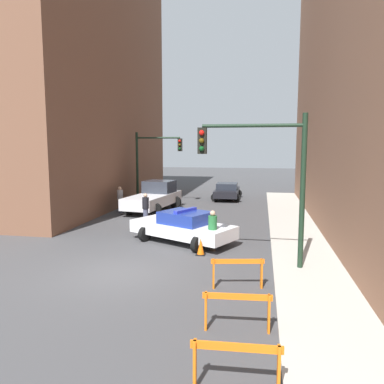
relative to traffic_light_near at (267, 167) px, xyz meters
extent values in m
plane|color=#424244|center=(-4.73, -1.34, -3.53)|extent=(120.00, 120.00, 0.00)
cube|color=#B2ADA3|center=(1.47, -1.34, -3.47)|extent=(2.40, 44.00, 0.12)
cube|color=brown|center=(-16.73, 12.66, 5.94)|extent=(14.00, 20.00, 18.93)
cylinder|color=black|center=(1.17, 0.01, -0.81)|extent=(0.18, 0.18, 5.20)
cylinder|color=black|center=(-0.53, 0.01, 1.39)|extent=(3.40, 0.12, 0.12)
cube|color=black|center=(-2.23, 0.01, 0.89)|extent=(0.30, 0.22, 0.90)
sphere|color=red|center=(-2.23, -0.14, 1.16)|extent=(0.18, 0.18, 0.18)
sphere|color=#4C3D0C|center=(-2.23, -0.14, 0.89)|extent=(0.18, 0.18, 0.18)
sphere|color=#0C4219|center=(-2.23, -0.14, 0.62)|extent=(0.18, 0.18, 0.18)
cylinder|color=black|center=(-9.13, 13.22, -0.93)|extent=(0.18, 0.18, 5.20)
cylinder|color=black|center=(-7.53, 13.22, 1.27)|extent=(3.20, 0.12, 0.12)
cube|color=black|center=(-5.93, 13.22, 0.77)|extent=(0.30, 0.22, 0.90)
sphere|color=red|center=(-5.93, 13.08, 1.04)|extent=(0.18, 0.18, 0.18)
sphere|color=#4C3D0C|center=(-5.93, 13.08, 0.77)|extent=(0.18, 0.18, 0.18)
sphere|color=#0C4219|center=(-5.93, 13.08, 0.50)|extent=(0.18, 0.18, 0.18)
cube|color=white|center=(-3.58, 2.94, -2.93)|extent=(5.03, 3.76, 0.55)
cube|color=navy|center=(-3.41, 2.85, -2.39)|extent=(2.50, 2.34, 0.52)
cylinder|color=black|center=(-5.26, 2.83, -3.20)|extent=(0.49, 0.69, 0.66)
cylinder|color=black|center=(-4.50, 4.35, -3.20)|extent=(0.49, 0.69, 0.66)
cylinder|color=black|center=(-2.66, 1.52, -3.20)|extent=(0.49, 0.69, 0.66)
cylinder|color=black|center=(-1.89, 3.04, -3.20)|extent=(0.49, 0.69, 0.66)
cube|color=#2633BF|center=(-3.41, 2.85, -2.07)|extent=(0.80, 1.33, 0.12)
cube|color=silver|center=(-7.11, 10.34, -2.78)|extent=(2.71, 5.62, 0.70)
cube|color=#2D333D|center=(-6.97, 11.41, -2.03)|extent=(2.06, 1.96, 0.80)
cylinder|color=black|center=(-7.80, 12.12, -3.13)|extent=(0.83, 0.37, 0.80)
cylinder|color=black|center=(-5.97, 11.87, -3.13)|extent=(0.83, 0.37, 0.80)
cylinder|color=black|center=(-8.25, 8.81, -3.13)|extent=(0.83, 0.37, 0.80)
cylinder|color=black|center=(-6.43, 8.56, -3.13)|extent=(0.83, 0.37, 0.80)
cube|color=black|center=(-2.87, 16.66, -2.96)|extent=(1.88, 4.33, 0.52)
cube|color=#232833|center=(-2.86, 16.49, -2.46)|extent=(1.62, 1.83, 0.48)
cylinder|color=black|center=(-3.72, 17.98, -3.22)|extent=(0.62, 0.23, 0.62)
cylinder|color=black|center=(-2.06, 18.01, -3.22)|extent=(0.62, 0.23, 0.62)
cylinder|color=black|center=(-3.67, 15.31, -3.22)|extent=(0.62, 0.23, 0.62)
cylinder|color=black|center=(-2.01, 15.34, -3.22)|extent=(0.62, 0.23, 0.62)
cylinder|color=#474C66|center=(-6.41, 6.57, -3.12)|extent=(0.37, 0.37, 0.82)
cylinder|color=black|center=(-6.41, 6.57, -2.40)|extent=(0.48, 0.48, 0.62)
sphere|color=tan|center=(-6.41, 6.57, -1.98)|extent=(0.29, 0.29, 0.22)
cylinder|color=#474C66|center=(-9.04, 9.51, -3.12)|extent=(0.40, 0.40, 0.82)
cylinder|color=#B2B2B7|center=(-9.04, 9.51, -2.40)|extent=(0.51, 0.51, 0.62)
sphere|color=tan|center=(-9.04, 9.51, -1.98)|extent=(0.31, 0.31, 0.22)
cylinder|color=#382D23|center=(-2.09, 1.89, -3.12)|extent=(0.39, 0.39, 0.82)
cylinder|color=#236633|center=(-2.09, 1.89, -2.40)|extent=(0.50, 0.50, 0.62)
sphere|color=tan|center=(-2.09, 1.89, -1.98)|extent=(0.30, 0.30, 0.22)
cube|color=orange|center=(-0.54, -6.78, -2.70)|extent=(1.60, 0.13, 0.14)
cube|color=orange|center=(-1.26, -6.82, -3.08)|extent=(0.06, 0.16, 0.90)
cube|color=orange|center=(0.18, -6.74, -3.08)|extent=(0.06, 0.16, 0.90)
cube|color=orange|center=(-0.67, -4.61, -2.70)|extent=(1.60, 0.18, 0.14)
cube|color=orange|center=(-1.39, -4.67, -3.08)|extent=(0.06, 0.16, 0.90)
cube|color=orange|center=(0.05, -4.55, -3.08)|extent=(0.06, 0.16, 0.90)
cube|color=orange|center=(-0.83, -1.98, -2.70)|extent=(1.58, 0.36, 0.14)
cube|color=orange|center=(-1.54, -2.12, -3.08)|extent=(0.08, 0.17, 0.90)
cube|color=orange|center=(-0.12, -1.84, -3.08)|extent=(0.08, 0.17, 0.90)
cube|color=black|center=(-2.47, 1.21, -3.51)|extent=(0.36, 0.36, 0.04)
cone|color=#F2600C|center=(-2.47, 1.21, -3.18)|extent=(0.28, 0.28, 0.62)
camera|label=1|loc=(-0.18, -12.84, 0.73)|focal=35.00mm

